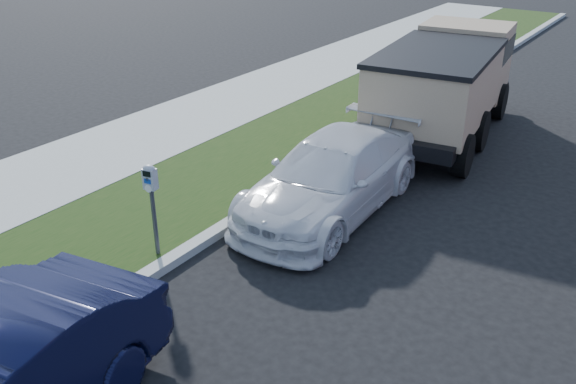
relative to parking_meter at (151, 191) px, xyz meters
The scene contains 5 objects.
ground 3.20m from the parking_meter, 12.91° to the left, with size 120.00×120.00×0.00m, color black.
streetside 3.98m from the parking_meter, 135.55° to the left, with size 6.12×50.00×0.15m.
parking_meter is the anchor object (origin of this frame).
white_wagon 3.52m from the parking_meter, 66.20° to the left, with size 1.97×4.85×1.41m, color silver.
dump_truck 8.58m from the parking_meter, 79.83° to the left, with size 3.11×6.39×2.41m.
Camera 1 is at (3.76, -6.50, 5.44)m, focal length 38.00 mm.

